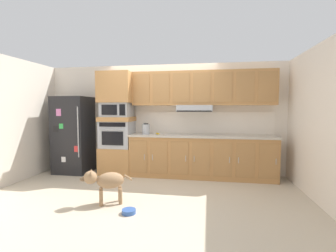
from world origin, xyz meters
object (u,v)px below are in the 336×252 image
at_px(refrigerator, 74,135).
at_px(electric_kettle, 146,129).
at_px(built_in_oven, 117,134).
at_px(microwave, 117,110).
at_px(screwdriver, 158,134).
at_px(dog, 106,181).
at_px(dog_food_bowl, 129,211).

relative_size(refrigerator, electric_kettle, 7.33).
xyz_separation_m(built_in_oven, microwave, (0.00, -0.00, 0.56)).
distance_m(screwdriver, electric_kettle, 0.29).
xyz_separation_m(built_in_oven, dog, (0.50, -1.76, -0.53)).
xyz_separation_m(microwave, electric_kettle, (0.69, -0.05, -0.43)).
xyz_separation_m(refrigerator, electric_kettle, (1.74, 0.02, 0.15)).
height_order(refrigerator, microwave, refrigerator).
bearing_deg(refrigerator, built_in_oven, 3.69).
distance_m(refrigerator, electric_kettle, 1.74).
distance_m(screwdriver, dog, 1.90).
height_order(built_in_oven, dog, built_in_oven).
height_order(refrigerator, screwdriver, refrigerator).
bearing_deg(built_in_oven, electric_kettle, -3.93).
xyz_separation_m(microwave, screwdriver, (0.96, -0.01, -0.53)).
xyz_separation_m(microwave, dog, (0.50, -1.76, -1.09)).
bearing_deg(electric_kettle, dog_food_bowl, -82.25).
bearing_deg(microwave, screwdriver, -0.85).
bearing_deg(dog_food_bowl, dog, 149.27).
bearing_deg(built_in_oven, microwave, -0.77).
distance_m(built_in_oven, dog_food_bowl, 2.41).
distance_m(built_in_oven, microwave, 0.56).
relative_size(built_in_oven, dog_food_bowl, 3.50).
height_order(built_in_oven, microwave, microwave).
bearing_deg(dog_food_bowl, electric_kettle, 97.75).
height_order(built_in_oven, screwdriver, built_in_oven).
relative_size(dog, dog_food_bowl, 3.73).
bearing_deg(microwave, electric_kettle, -3.93).
distance_m(refrigerator, microwave, 1.20).
bearing_deg(microwave, refrigerator, -176.31).
bearing_deg(dog, dog_food_bowl, 124.56).
bearing_deg(microwave, built_in_oven, 179.23).
distance_m(built_in_oven, screwdriver, 0.96).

